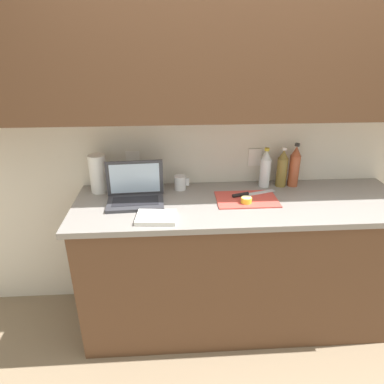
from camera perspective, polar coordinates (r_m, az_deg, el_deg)
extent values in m
plane|color=#847056|center=(2.68, 7.08, -19.89)|extent=(12.00, 12.00, 0.00)
cube|color=silver|center=(2.34, 7.19, 10.22)|extent=(5.20, 0.06, 2.60)
cube|color=white|center=(2.33, -9.83, 5.32)|extent=(0.09, 0.01, 0.12)
cube|color=white|center=(2.39, 10.41, 5.73)|extent=(0.09, 0.01, 0.12)
cube|color=brown|center=(2.09, 8.90, 21.50)|extent=(4.42, 0.32, 0.70)
cube|color=brown|center=(2.39, 7.63, -12.08)|extent=(2.02, 0.60, 0.90)
cube|color=gray|center=(2.15, 8.32, -1.97)|extent=(2.08, 0.64, 0.03)
cube|color=#9EA3A8|center=(2.47, 25.76, -2.30)|extent=(0.42, 0.41, 0.16)
cube|color=#333338|center=(2.11, -9.39, -1.75)|extent=(0.35, 0.24, 0.02)
cube|color=black|center=(2.10, -9.41, -1.49)|extent=(0.28, 0.15, 0.00)
cube|color=#333338|center=(2.16, -9.51, 2.31)|extent=(0.35, 0.03, 0.23)
cube|color=silver|center=(2.16, -9.52, 2.25)|extent=(0.31, 0.02, 0.19)
cube|color=#D1473D|center=(2.16, 9.09, -1.20)|extent=(0.38, 0.25, 0.01)
cube|color=silver|center=(2.26, 11.42, -0.07)|extent=(0.20, 0.09, 0.00)
cylinder|color=black|center=(2.18, 8.05, -0.45)|extent=(0.11, 0.05, 0.02)
cylinder|color=yellow|center=(2.11, 9.05, -1.33)|extent=(0.07, 0.07, 0.03)
cylinder|color=#F4EAA3|center=(2.10, 9.08, -0.90)|extent=(0.06, 0.06, 0.00)
cylinder|color=#A34C2D|center=(2.41, 16.62, 3.42)|extent=(0.07, 0.07, 0.21)
cone|color=#A34C2D|center=(2.37, 17.02, 6.58)|extent=(0.06, 0.06, 0.07)
cylinder|color=black|center=(2.35, 17.15, 7.54)|extent=(0.03, 0.03, 0.02)
cylinder|color=olive|center=(2.39, 14.72, 3.20)|extent=(0.07, 0.07, 0.20)
cone|color=olive|center=(2.34, 15.04, 6.10)|extent=(0.06, 0.06, 0.06)
cylinder|color=white|center=(2.33, 15.15, 6.99)|extent=(0.03, 0.03, 0.02)
cylinder|color=silver|center=(2.35, 12.05, 3.15)|extent=(0.07, 0.07, 0.19)
cone|color=silver|center=(2.31, 12.32, 6.06)|extent=(0.06, 0.06, 0.06)
cylinder|color=gold|center=(2.30, 12.40, 6.96)|extent=(0.03, 0.03, 0.02)
cylinder|color=silver|center=(2.27, -2.00, 1.56)|extent=(0.08, 0.08, 0.09)
cube|color=silver|center=(2.27, -0.76, 1.70)|extent=(0.02, 0.01, 0.05)
cylinder|color=white|center=(2.29, -15.38, 2.97)|extent=(0.11, 0.11, 0.25)
cube|color=silver|center=(1.92, -5.99, -4.24)|extent=(0.23, 0.18, 0.02)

